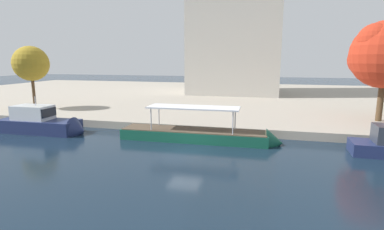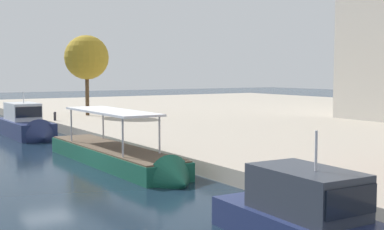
{
  "view_description": "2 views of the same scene",
  "coord_description": "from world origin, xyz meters",
  "px_view_note": "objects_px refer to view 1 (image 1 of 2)",
  "views": [
    {
      "loc": [
        6.05,
        -21.68,
        7.18
      ],
      "look_at": [
        -0.49,
        4.27,
        2.24
      ],
      "focal_mm": 28.09,
      "sensor_mm": 36.0,
      "label": 1
    },
    {
      "loc": [
        27.15,
        -8.01,
        5.26
      ],
      "look_at": [
        2.18,
        7.69,
        2.82
      ],
      "focal_mm": 49.1,
      "sensor_mm": 36.0,
      "label": 2
    }
  ],
  "objects_px": {
    "mooring_bollard_0": "(34,112)",
    "tree_2": "(382,54)",
    "tour_boat_1": "(203,137)",
    "motor_yacht_0": "(44,125)",
    "tree_1": "(31,63)"
  },
  "relations": [
    {
      "from": "tour_boat_1",
      "to": "mooring_bollard_0",
      "type": "distance_m",
      "value": 20.72
    },
    {
      "from": "motor_yacht_0",
      "to": "tour_boat_1",
      "type": "distance_m",
      "value": 16.16
    },
    {
      "from": "mooring_bollard_0",
      "to": "tree_2",
      "type": "distance_m",
      "value": 38.29
    },
    {
      "from": "mooring_bollard_0",
      "to": "tree_1",
      "type": "distance_m",
      "value": 8.26
    },
    {
      "from": "mooring_bollard_0",
      "to": "tree_2",
      "type": "height_order",
      "value": "tree_2"
    },
    {
      "from": "mooring_bollard_0",
      "to": "tree_2",
      "type": "bearing_deg",
      "value": 10.19
    },
    {
      "from": "motor_yacht_0",
      "to": "tree_2",
      "type": "height_order",
      "value": "tree_2"
    },
    {
      "from": "motor_yacht_0",
      "to": "tree_1",
      "type": "relative_size",
      "value": 1.12
    },
    {
      "from": "mooring_bollard_0",
      "to": "tree_2",
      "type": "xyz_separation_m",
      "value": [
        37.13,
        6.68,
        6.52
      ]
    },
    {
      "from": "mooring_bollard_0",
      "to": "tree_1",
      "type": "xyz_separation_m",
      "value": [
        -3.98,
        4.64,
        5.55
      ]
    },
    {
      "from": "motor_yacht_0",
      "to": "tree_2",
      "type": "xyz_separation_m",
      "value": [
        32.77,
        10.38,
        7.01
      ]
    },
    {
      "from": "tour_boat_1",
      "to": "tree_2",
      "type": "bearing_deg",
      "value": 29.0
    },
    {
      "from": "motor_yacht_0",
      "to": "tour_boat_1",
      "type": "bearing_deg",
      "value": 2.21
    },
    {
      "from": "motor_yacht_0",
      "to": "mooring_bollard_0",
      "type": "distance_m",
      "value": 5.74
    },
    {
      "from": "tour_boat_1",
      "to": "tree_2",
      "type": "height_order",
      "value": "tree_2"
    }
  ]
}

